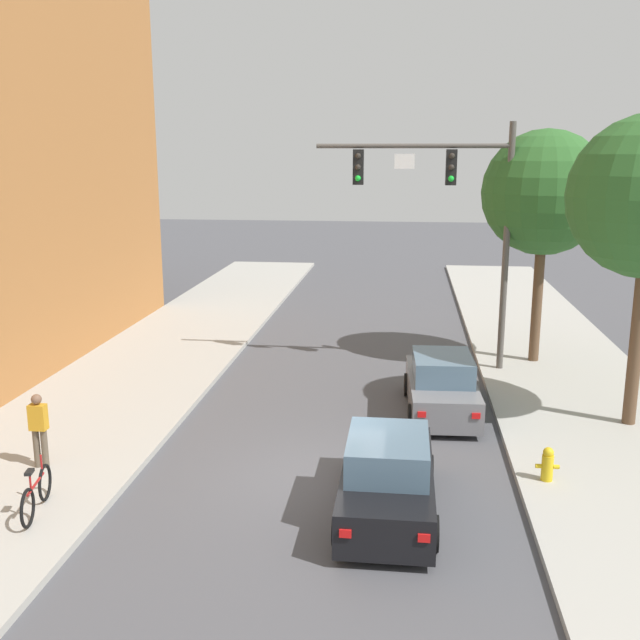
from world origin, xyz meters
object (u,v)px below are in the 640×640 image
at_px(car_following_black, 388,478).
at_px(street_tree_second, 544,193).
at_px(pedestrian_sidewalk_left_walker, 39,427).
at_px(fire_hydrant, 548,464).
at_px(traffic_signal_mast, 453,202).
at_px(car_lead_grey, 441,386).
at_px(bicycle_leaning, 36,494).

bearing_deg(car_following_black, street_tree_second, 67.39).
distance_m(car_following_black, street_tree_second, 12.54).
relative_size(pedestrian_sidewalk_left_walker, fire_hydrant, 2.28).
height_order(traffic_signal_mast, car_lead_grey, traffic_signal_mast).
distance_m(car_lead_grey, car_following_black, 5.92).
relative_size(bicycle_leaning, fire_hydrant, 2.43).
distance_m(traffic_signal_mast, car_lead_grey, 6.01).
distance_m(traffic_signal_mast, fire_hydrant, 9.59).
distance_m(car_following_black, fire_hydrant, 3.59).
distance_m(pedestrian_sidewalk_left_walker, fire_hydrant, 10.70).
bearing_deg(fire_hydrant, pedestrian_sidewalk_left_walker, -176.76).
bearing_deg(car_following_black, bicycle_leaning, -170.86).
bearing_deg(traffic_signal_mast, pedestrian_sidewalk_left_walker, -135.97).
height_order(car_following_black, fire_hydrant, car_following_black).
bearing_deg(car_following_black, fire_hydrant, 25.12).
bearing_deg(bicycle_leaning, car_following_black, 9.14).
bearing_deg(bicycle_leaning, fire_hydrant, 14.75).
height_order(bicycle_leaning, fire_hydrant, bicycle_leaning).
relative_size(fire_hydrant, street_tree_second, 0.10).
height_order(car_lead_grey, pedestrian_sidewalk_left_walker, pedestrian_sidewalk_left_walker).
bearing_deg(street_tree_second, fire_hydrant, -97.52).
height_order(car_following_black, pedestrian_sidewalk_left_walker, pedestrian_sidewalk_left_walker).
bearing_deg(street_tree_second, pedestrian_sidewalk_left_walker, -140.55).
bearing_deg(pedestrian_sidewalk_left_walker, street_tree_second, 39.45).
relative_size(car_lead_grey, fire_hydrant, 5.98).
distance_m(pedestrian_sidewalk_left_walker, street_tree_second, 16.02).
height_order(car_following_black, street_tree_second, street_tree_second).
xyz_separation_m(bicycle_leaning, street_tree_second, (10.96, 11.74, 4.98)).
height_order(traffic_signal_mast, bicycle_leaning, traffic_signal_mast).
bearing_deg(fire_hydrant, car_lead_grey, 114.91).
distance_m(car_following_black, bicycle_leaning, 6.59).
bearing_deg(traffic_signal_mast, street_tree_second, 20.02).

